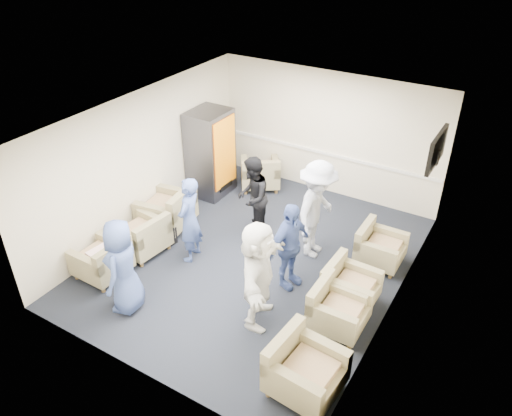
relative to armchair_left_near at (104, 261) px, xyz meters
The scene contains 25 objects.
floor 2.64m from the armchair_left_near, 41.46° to the left, with size 6.00×6.00×0.00m, color black.
ceiling 3.54m from the armchair_left_near, 41.46° to the left, with size 6.00×6.00×0.00m, color white.
back_wall 5.23m from the armchair_left_near, 67.46° to the left, with size 5.00×0.02×2.70m, color beige.
front_wall 2.56m from the armchair_left_near, 32.70° to the right, with size 5.00×0.02×2.70m, color beige.
left_wall 2.09m from the armchair_left_near, 107.07° to the left, with size 0.02×6.00×2.70m, color beige.
right_wall 4.90m from the armchair_left_near, 21.26° to the left, with size 0.02×6.00×2.70m, color beige.
chair_rail 5.14m from the armchair_left_near, 67.37° to the left, with size 4.98×0.04×0.06m, color white.
tv 5.91m from the armchair_left_near, 38.77° to the left, with size 0.10×1.00×0.58m.
armchair_left_near is the anchor object (origin of this frame).
armchair_left_mid 0.89m from the armchair_left_near, 83.33° to the left, with size 0.91×0.91×0.66m.
armchair_left_far 1.77m from the armchair_left_near, 90.57° to the left, with size 1.04×1.04×0.74m.
armchair_right_near 3.97m from the armchair_left_near, ahead, with size 0.94×0.94×0.69m.
armchair_right_midnear 3.98m from the armchair_left_near, 13.61° to the left, with size 0.79×0.79×0.63m.
armchair_right_midfar 4.12m from the armchair_left_near, 21.68° to the left, with size 0.80×0.80×0.62m.
armchair_right_far 4.78m from the armchair_left_near, 35.70° to the left, with size 0.77×0.77×0.61m.
armchair_corner 4.14m from the armchair_left_near, 80.31° to the left, with size 1.16×1.16×0.67m.
vending_machine 3.43m from the armchair_left_near, 92.15° to the left, with size 0.77×0.90×1.89m.
backpack 1.39m from the armchair_left_near, 77.27° to the left, with size 0.27×0.21×0.43m.
pillow 0.17m from the armchair_left_near, behind, with size 0.43×0.33×0.13m, color white.
person_front_left 1.06m from the armchair_left_near, 22.35° to the right, with size 0.78×0.51×1.61m, color #3F5597.
person_mid_left 1.61m from the armchair_left_near, 51.63° to the left, with size 0.59×0.39×1.61m, color #3F5597.
person_back_left 2.90m from the armchair_left_near, 58.83° to the left, with size 0.78×0.61×1.60m, color black.
person_back_right 3.78m from the armchair_left_near, 41.30° to the left, with size 1.20×0.69×1.86m, color white.
person_mid_right 3.18m from the armchair_left_near, 27.18° to the left, with size 0.92×0.38×1.56m, color #3F5597.
person_front_right 2.88m from the armchair_left_near, ahead, with size 1.63×0.52×1.75m, color white.
Camera 1 is at (3.74, -6.20, 5.55)m, focal length 35.00 mm.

